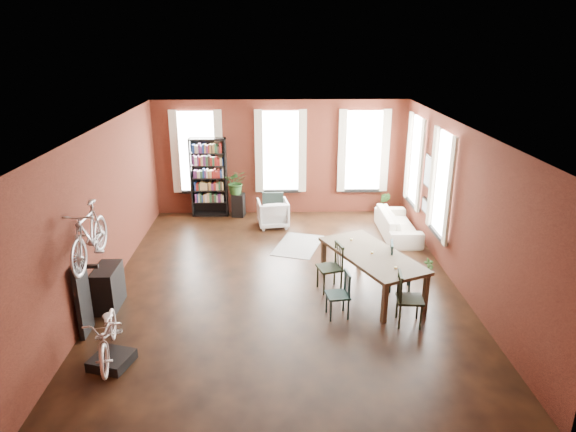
{
  "coord_description": "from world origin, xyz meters",
  "views": [
    {
      "loc": [
        -0.15,
        -9.53,
        4.82
      ],
      "look_at": [
        0.11,
        0.6,
        1.25
      ],
      "focal_mm": 32.0,
      "sensor_mm": 36.0,
      "label": 1
    }
  ],
  "objects_px": {
    "dining_chair_c": "(410,299)",
    "cream_sofa": "(398,220)",
    "dining_table": "(371,272)",
    "plant_stand": "(239,205)",
    "bike_trainer": "(112,360)",
    "dining_chair_a": "(338,295)",
    "white_armchair": "(273,212)",
    "dining_chair_d": "(400,267)",
    "bookshelf": "(209,178)",
    "console_table": "(108,287)",
    "dining_chair_b": "(330,268)",
    "bicycle_floor": "(105,312)"
  },
  "relations": [
    {
      "from": "plant_stand",
      "to": "bicycle_floor",
      "type": "relative_size",
      "value": 0.42
    },
    {
      "from": "cream_sofa",
      "to": "plant_stand",
      "type": "xyz_separation_m",
      "value": [
        -4.15,
        1.58,
        -0.08
      ]
    },
    {
      "from": "dining_chair_a",
      "to": "cream_sofa",
      "type": "bearing_deg",
      "value": 144.98
    },
    {
      "from": "dining_chair_a",
      "to": "bookshelf",
      "type": "relative_size",
      "value": 0.39
    },
    {
      "from": "dining_chair_c",
      "to": "cream_sofa",
      "type": "xyz_separation_m",
      "value": [
        0.78,
        4.24,
        -0.08
      ]
    },
    {
      "from": "bookshelf",
      "to": "white_armchair",
      "type": "bearing_deg",
      "value": -28.31
    },
    {
      "from": "dining_chair_a",
      "to": "dining_chair_b",
      "type": "distance_m",
      "value": 1.03
    },
    {
      "from": "console_table",
      "to": "bicycle_floor",
      "type": "distance_m",
      "value": 2.01
    },
    {
      "from": "bookshelf",
      "to": "bicycle_floor",
      "type": "height_order",
      "value": "bookshelf"
    },
    {
      "from": "dining_chair_b",
      "to": "dining_table",
      "type": "bearing_deg",
      "value": 69.51
    },
    {
      "from": "dining_chair_b",
      "to": "plant_stand",
      "type": "bearing_deg",
      "value": -170.43
    },
    {
      "from": "white_armchair",
      "to": "bike_trainer",
      "type": "bearing_deg",
      "value": 59.73
    },
    {
      "from": "bike_trainer",
      "to": "plant_stand",
      "type": "height_order",
      "value": "plant_stand"
    },
    {
      "from": "dining_chair_b",
      "to": "white_armchair",
      "type": "relative_size",
      "value": 1.21
    },
    {
      "from": "dining_chair_a",
      "to": "white_armchair",
      "type": "height_order",
      "value": "dining_chair_a"
    },
    {
      "from": "dining_chair_b",
      "to": "dining_chair_d",
      "type": "height_order",
      "value": "dining_chair_d"
    },
    {
      "from": "dining_table",
      "to": "bike_trainer",
      "type": "height_order",
      "value": "dining_table"
    },
    {
      "from": "bookshelf",
      "to": "plant_stand",
      "type": "distance_m",
      "value": 1.12
    },
    {
      "from": "dining_chair_d",
      "to": "dining_table",
      "type": "bearing_deg",
      "value": 106.72
    },
    {
      "from": "dining_chair_d",
      "to": "bookshelf",
      "type": "xyz_separation_m",
      "value": [
        -4.32,
        4.63,
        0.61
      ]
    },
    {
      "from": "bookshelf",
      "to": "bicycle_floor",
      "type": "bearing_deg",
      "value": -95.67
    },
    {
      "from": "dining_chair_b",
      "to": "cream_sofa",
      "type": "relative_size",
      "value": 0.46
    },
    {
      "from": "cream_sofa",
      "to": "bike_trainer",
      "type": "bearing_deg",
      "value": 133.3
    },
    {
      "from": "dining_chair_c",
      "to": "bike_trainer",
      "type": "bearing_deg",
      "value": 108.02
    },
    {
      "from": "console_table",
      "to": "plant_stand",
      "type": "bearing_deg",
      "value": 67.7
    },
    {
      "from": "bike_trainer",
      "to": "cream_sofa",
      "type": "bearing_deg",
      "value": 43.3
    },
    {
      "from": "dining_table",
      "to": "dining_chair_d",
      "type": "height_order",
      "value": "dining_chair_d"
    },
    {
      "from": "bookshelf",
      "to": "console_table",
      "type": "xyz_separation_m",
      "value": [
        -1.28,
        -5.2,
        -0.7
      ]
    },
    {
      "from": "dining_table",
      "to": "bicycle_floor",
      "type": "xyz_separation_m",
      "value": [
        -4.42,
        -2.35,
        0.53
      ]
    },
    {
      "from": "dining_table",
      "to": "cream_sofa",
      "type": "xyz_separation_m",
      "value": [
        1.23,
        3.0,
        0.0
      ]
    },
    {
      "from": "dining_chair_c",
      "to": "console_table",
      "type": "distance_m",
      "value": 5.51
    },
    {
      "from": "dining_chair_b",
      "to": "bike_trainer",
      "type": "distance_m",
      "value": 4.36
    },
    {
      "from": "dining_table",
      "to": "dining_chair_d",
      "type": "bearing_deg",
      "value": -17.38
    },
    {
      "from": "dining_chair_a",
      "to": "console_table",
      "type": "height_order",
      "value": "dining_chair_a"
    },
    {
      "from": "white_armchair",
      "to": "bicycle_floor",
      "type": "xyz_separation_m",
      "value": [
        -2.47,
        -6.09,
        0.53
      ]
    },
    {
      "from": "console_table",
      "to": "dining_chair_b",
      "type": "bearing_deg",
      "value": 7.82
    },
    {
      "from": "white_armchair",
      "to": "plant_stand",
      "type": "bearing_deg",
      "value": -48.95
    },
    {
      "from": "dining_chair_d",
      "to": "bicycle_floor",
      "type": "bearing_deg",
      "value": 126.0
    },
    {
      "from": "dining_chair_b",
      "to": "bookshelf",
      "type": "distance_m",
      "value": 5.5
    },
    {
      "from": "dining_table",
      "to": "plant_stand",
      "type": "bearing_deg",
      "value": 98.63
    },
    {
      "from": "dining_chair_a",
      "to": "cream_sofa",
      "type": "xyz_separation_m",
      "value": [
        2.0,
        3.95,
        -0.02
      ]
    },
    {
      "from": "dining_chair_d",
      "to": "bike_trainer",
      "type": "relative_size",
      "value": 1.75
    },
    {
      "from": "dining_chair_c",
      "to": "cream_sofa",
      "type": "relative_size",
      "value": 0.47
    },
    {
      "from": "dining_table",
      "to": "plant_stand",
      "type": "relative_size",
      "value": 3.65
    },
    {
      "from": "bike_trainer",
      "to": "white_armchair",
      "type": "bearing_deg",
      "value": 67.79
    },
    {
      "from": "cream_sofa",
      "to": "bike_trainer",
      "type": "xyz_separation_m",
      "value": [
        -5.65,
        -5.33,
        -0.33
      ]
    },
    {
      "from": "console_table",
      "to": "dining_chair_c",
      "type": "bearing_deg",
      "value": -7.73
    },
    {
      "from": "bookshelf",
      "to": "cream_sofa",
      "type": "distance_m",
      "value": 5.28
    },
    {
      "from": "bicycle_floor",
      "to": "console_table",
      "type": "bearing_deg",
      "value": 96.98
    },
    {
      "from": "dining_chair_b",
      "to": "bicycle_floor",
      "type": "relative_size",
      "value": 0.63
    }
  ]
}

